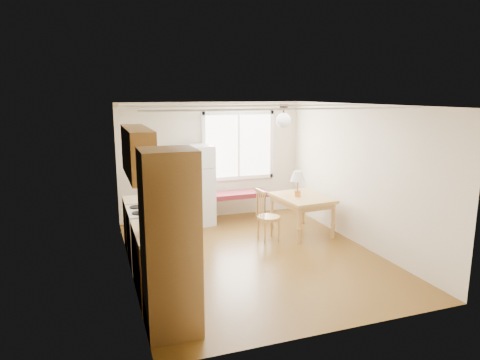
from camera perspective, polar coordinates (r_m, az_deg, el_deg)
name	(u,v)px	position (r m, az deg, el deg)	size (l,w,h in m)	color
room_shell	(254,183)	(6.95, 1.81, -0.37)	(4.60, 5.60, 2.62)	#4D3010
kitchen_run	(154,229)	(6.04, -11.43, -6.45)	(0.65, 3.40, 2.20)	brown
window_unit	(239,146)	(9.40, -0.20, 4.60)	(1.64, 0.05, 1.51)	white
pendant_light	(283,119)	(7.46, 5.82, 8.04)	(0.26, 0.26, 0.40)	black
refrigerator	(195,185)	(8.83, -6.07, -0.71)	(0.76, 0.76, 1.64)	silver
bench	(238,195)	(9.15, -0.30, -2.03)	(1.31, 0.50, 0.60)	maroon
dining_table	(302,201)	(8.33, 8.24, -2.84)	(0.97, 1.24, 0.74)	#AF8143
chair	(264,212)	(7.85, 3.26, -4.28)	(0.42, 0.42, 0.95)	#AF8143
table_lamp	(298,178)	(8.20, 7.71, 0.26)	(0.29, 0.29, 0.50)	#C3833E
coffee_maker	(156,221)	(5.67, -11.09, -5.45)	(0.23, 0.28, 0.40)	black
kettle	(149,223)	(5.75, -12.06, -5.67)	(0.13, 0.13, 0.25)	red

